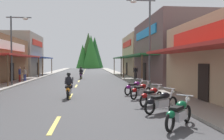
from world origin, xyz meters
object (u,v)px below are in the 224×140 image
at_px(motorcycle_parked_right_0, 179,113).
at_px(pedestrian_by_shop, 20,73).
at_px(streetlamp_right, 146,32).
at_px(pedestrian_browsing, 25,73).
at_px(motorcycle_parked_right_3, 141,90).
at_px(rider_cruising_lead, 69,87).
at_px(rider_cruising_trailing, 81,74).
at_px(motorcycle_parked_right_1, 161,101).
at_px(motorcycle_parked_right_2, 151,96).
at_px(pedestrian_waiting, 136,72).
at_px(motorcycle_parked_right_4, 135,87).
at_px(streetlamp_left, 15,41).

height_order(motorcycle_parked_right_0, pedestrian_by_shop, pedestrian_by_shop).
bearing_deg(streetlamp_right, pedestrian_browsing, 140.51).
relative_size(motorcycle_parked_right_3, pedestrian_browsing, 1.00).
height_order(rider_cruising_lead, pedestrian_by_shop, pedestrian_by_shop).
relative_size(motorcycle_parked_right_3, rider_cruising_trailing, 0.76).
height_order(streetlamp_right, pedestrian_browsing, streetlamp_right).
relative_size(motorcycle_parked_right_1, motorcycle_parked_right_2, 1.15).
bearing_deg(pedestrian_waiting, motorcycle_parked_right_1, -154.44).
bearing_deg(motorcycle_parked_right_2, streetlamp_right, 35.55).
height_order(motorcycle_parked_right_4, pedestrian_browsing, pedestrian_browsing).
relative_size(motorcycle_parked_right_4, pedestrian_browsing, 1.04).
bearing_deg(streetlamp_right, streetlamp_left, 157.78).
bearing_deg(motorcycle_parked_right_4, motorcycle_parked_right_2, -128.63).
bearing_deg(motorcycle_parked_right_1, pedestrian_waiting, 49.70).
bearing_deg(rider_cruising_lead, streetlamp_left, 37.08).
distance_m(rider_cruising_lead, pedestrian_browsing, 13.36).
xyz_separation_m(motorcycle_parked_right_4, rider_cruising_trailing, (-4.15, 14.78, 0.17)).
distance_m(motorcycle_parked_right_0, motorcycle_parked_right_2, 3.98).
relative_size(pedestrian_by_shop, pedestrian_browsing, 1.04).
distance_m(streetlamp_left, motorcycle_parked_right_2, 14.35).
distance_m(motorcycle_parked_right_1, motorcycle_parked_right_4, 5.61).
xyz_separation_m(pedestrian_by_shop, pedestrian_waiting, (13.10, 3.16, 0.02)).
bearing_deg(motorcycle_parked_right_2, pedestrian_browsing, 81.09).
distance_m(streetlamp_left, rider_cruising_trailing, 10.92).
bearing_deg(streetlamp_right, rider_cruising_trailing, 111.84).
height_order(motorcycle_parked_right_4, pedestrian_by_shop, pedestrian_by_shop).
distance_m(motorcycle_parked_right_1, pedestrian_by_shop, 18.64).
xyz_separation_m(streetlamp_right, motorcycle_parked_right_1, (-1.08, -7.20, -3.93)).
bearing_deg(motorcycle_parked_right_3, streetlamp_left, 98.58).
bearing_deg(streetlamp_left, motorcycle_parked_right_4, -31.86).
distance_m(motorcycle_parked_right_2, rider_cruising_trailing, 19.16).
bearing_deg(motorcycle_parked_right_0, rider_cruising_lead, 75.36).
distance_m(motorcycle_parked_right_0, pedestrian_browsing, 21.38).
height_order(rider_cruising_trailing, pedestrian_browsing, pedestrian_browsing).
bearing_deg(pedestrian_waiting, motorcycle_parked_right_2, -155.15).
bearing_deg(motorcycle_parked_right_2, motorcycle_parked_right_0, -135.66).
distance_m(streetlamp_left, motorcycle_parked_right_3, 12.90).
xyz_separation_m(motorcycle_parked_right_2, rider_cruising_lead, (-4.40, 2.85, 0.17)).
relative_size(pedestrian_browsing, pedestrian_waiting, 0.95).
bearing_deg(pedestrian_by_shop, motorcycle_parked_right_4, 100.90).
relative_size(streetlamp_right, motorcycle_parked_right_4, 4.03).
relative_size(motorcycle_parked_right_4, pedestrian_by_shop, 1.01).
height_order(streetlamp_right, rider_cruising_lead, streetlamp_right).
relative_size(streetlamp_right, rider_cruising_lead, 3.21).
bearing_deg(rider_cruising_trailing, streetlamp_left, 152.38).
bearing_deg(motorcycle_parked_right_1, streetlamp_left, 97.65).
bearing_deg(pedestrian_browsing, motorcycle_parked_right_1, 47.96).
height_order(streetlamp_right, pedestrian_waiting, streetlamp_right).
relative_size(streetlamp_left, motorcycle_parked_right_1, 3.36).
xyz_separation_m(motorcycle_parked_right_4, pedestrian_by_shop, (-10.41, 9.79, 0.49)).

